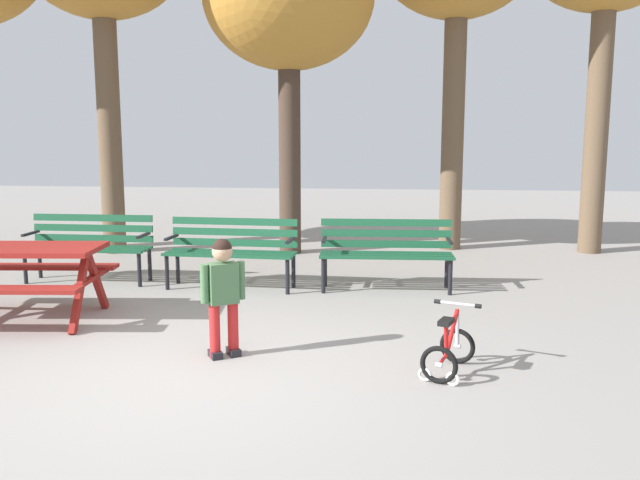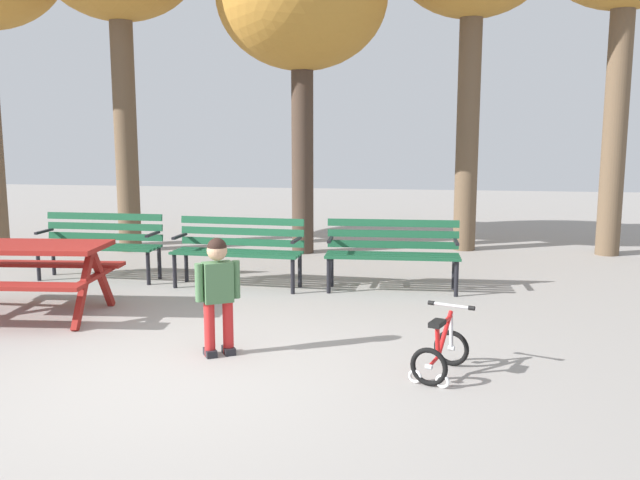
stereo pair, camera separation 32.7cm
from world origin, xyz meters
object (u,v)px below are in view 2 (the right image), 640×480
(picnic_table, at_px, (18,261))
(park_bench_left, at_px, (239,246))
(park_bench_right, at_px, (392,249))
(kids_bicycle, at_px, (441,351))
(park_bench_far_left, at_px, (101,240))
(child_standing, at_px, (218,287))

(picnic_table, bearing_deg, park_bench_left, 42.31)
(picnic_table, xyz_separation_m, park_bench_right, (3.77, 1.80, -0.08))
(kids_bicycle, bearing_deg, park_bench_far_left, 145.59)
(park_bench_right, bearing_deg, picnic_table, -154.43)
(picnic_table, height_order, kids_bicycle, picnic_table)
(park_bench_right, distance_m, child_standing, 3.01)
(park_bench_right, relative_size, kids_bicycle, 2.57)
(park_bench_right, distance_m, kids_bicycle, 2.97)
(park_bench_left, height_order, park_bench_right, same)
(picnic_table, xyz_separation_m, kids_bicycle, (4.30, -1.10, -0.39))
(park_bench_left, height_order, child_standing, child_standing)
(park_bench_left, relative_size, kids_bicycle, 2.58)
(park_bench_left, distance_m, child_standing, 2.65)
(picnic_table, bearing_deg, child_standing, -19.99)
(park_bench_far_left, distance_m, park_bench_left, 1.91)
(park_bench_far_left, bearing_deg, park_bench_right, -0.97)
(park_bench_left, relative_size, park_bench_right, 1.00)
(picnic_table, height_order, park_bench_right, park_bench_right)
(park_bench_left, bearing_deg, picnic_table, -137.69)
(park_bench_left, xyz_separation_m, park_bench_right, (1.89, 0.09, 0.00))
(park_bench_left, distance_m, kids_bicycle, 3.72)
(park_bench_far_left, xyz_separation_m, park_bench_left, (1.90, -0.16, 0.00))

